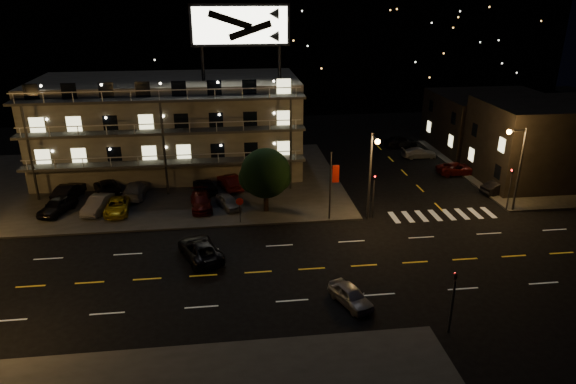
{
  "coord_description": "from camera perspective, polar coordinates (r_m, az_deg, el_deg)",
  "views": [
    {
      "loc": [
        -3.84,
        -32.96,
        19.4
      ],
      "look_at": [
        1.2,
        8.0,
        3.06
      ],
      "focal_mm": 32.0,
      "sensor_mm": 36.0,
      "label": 1
    }
  ],
  "objects": [
    {
      "name": "lot_car_2",
      "position": [
        49.86,
        -18.44,
        -1.52
      ],
      "size": [
        2.3,
        4.57,
        1.24
      ],
      "primitive_type": "imported",
      "rotation": [
        0.0,
        0.0,
        0.06
      ],
      "color": "gold",
      "rests_on": "curb_nw"
    },
    {
      "name": "side_car_2",
      "position": [
        65.5,
        14.36,
        4.25
      ],
      "size": [
        4.26,
        1.75,
        1.24
      ],
      "primitive_type": "imported",
      "rotation": [
        0.0,
        0.0,
        1.58
      ],
      "color": "#99999E",
      "rests_on": "ground"
    },
    {
      "name": "signal_nw",
      "position": [
        46.55,
        9.5,
        0.09
      ],
      "size": [
        0.2,
        0.27,
        4.6
      ],
      "color": "#2D2D30",
      "rests_on": "ground"
    },
    {
      "name": "side_car_3",
      "position": [
        69.52,
        12.43,
        5.52
      ],
      "size": [
        4.54,
        2.25,
        1.49
      ],
      "primitive_type": "imported",
      "rotation": [
        0.0,
        0.0,
        1.69
      ],
      "color": "black",
      "rests_on": "ground"
    },
    {
      "name": "curb_nw",
      "position": [
        57.29,
        -16.79,
        0.93
      ],
      "size": [
        44.0,
        24.0,
        0.15
      ],
      "primitive_type": "cube",
      "color": "#353633",
      "rests_on": "ground"
    },
    {
      "name": "tree",
      "position": [
        46.68,
        -2.56,
        1.94
      ],
      "size": [
        4.77,
        4.59,
        6.0
      ],
      "color": "black",
      "rests_on": "curb_nw"
    },
    {
      "name": "banner_north",
      "position": [
        45.23,
        4.83,
        0.84
      ],
      "size": [
        0.83,
        0.16,
        6.4
      ],
      "color": "#2D2D30",
      "rests_on": "ground"
    },
    {
      "name": "motel",
      "position": [
        58.88,
        -12.85,
        7.25
      ],
      "size": [
        28.0,
        13.8,
        18.1
      ],
      "color": "#9C9A88",
      "rests_on": "ground"
    },
    {
      "name": "streetlight_ne",
      "position": [
        50.85,
        24.12,
        3.17
      ],
      "size": [
        1.92,
        0.44,
        8.0
      ],
      "color": "#2D2D30",
      "rests_on": "ground"
    },
    {
      "name": "signal_ne",
      "position": [
        51.67,
        23.48,
        0.73
      ],
      "size": [
        0.27,
        0.2,
        4.6
      ],
      "color": "#2D2D30",
      "rests_on": "ground"
    },
    {
      "name": "lot_car_5",
      "position": [
        54.84,
        -23.15,
        0.07
      ],
      "size": [
        2.53,
        4.81,
        1.51
      ],
      "primitive_type": "imported",
      "rotation": [
        0.0,
        0.0,
        2.93
      ],
      "color": "black",
      "rests_on": "curb_nw"
    },
    {
      "name": "road_car_west",
      "position": [
        40.38,
        -9.73,
        -6.27
      ],
      "size": [
        4.12,
        5.83,
        1.48
      ],
      "primitive_type": "imported",
      "rotation": [
        0.0,
        0.0,
        3.49
      ],
      "color": "black",
      "rests_on": "ground"
    },
    {
      "name": "side_bldg_back",
      "position": [
        71.51,
        21.62,
        7.24
      ],
      "size": [
        14.06,
        12.0,
        7.0
      ],
      "color": "black",
      "rests_on": "ground"
    },
    {
      "name": "ground",
      "position": [
        38.44,
        -0.32,
        -8.71
      ],
      "size": [
        140.0,
        140.0,
        0.0
      ],
      "primitive_type": "plane",
      "color": "black",
      "rests_on": "ground"
    },
    {
      "name": "hill_backdrop",
      "position": [
        102.07,
        -8.54,
        16.97
      ],
      "size": [
        120.0,
        25.0,
        24.0
      ],
      "color": "black",
      "rests_on": "ground"
    },
    {
      "name": "lot_car_8",
      "position": [
        52.81,
        -9.21,
        0.73
      ],
      "size": [
        2.96,
        4.37,
        1.38
      ],
      "primitive_type": "imported",
      "rotation": [
        0.0,
        0.0,
        3.5
      ],
      "color": "black",
      "rests_on": "curb_nw"
    },
    {
      "name": "lot_car_4",
      "position": [
        48.69,
        -6.66,
        -1.07
      ],
      "size": [
        2.74,
        3.85,
        1.22
      ],
      "primitive_type": "imported",
      "rotation": [
        0.0,
        0.0,
        0.41
      ],
      "color": "#99999E",
      "rests_on": "curb_nw"
    },
    {
      "name": "lot_car_9",
      "position": [
        53.36,
        -6.62,
        1.18
      ],
      "size": [
        3.22,
        4.91,
        1.53
      ],
      "primitive_type": "imported",
      "rotation": [
        0.0,
        0.0,
        3.52
      ],
      "color": "#55100C",
      "rests_on": "curb_nw"
    },
    {
      "name": "side_car_1",
      "position": [
        60.74,
        18.36,
        2.49
      ],
      "size": [
        4.79,
        2.32,
        1.31
      ],
      "primitive_type": "imported",
      "rotation": [
        0.0,
        0.0,
        1.6
      ],
      "color": "#55100C",
      "rests_on": "ground"
    },
    {
      "name": "lot_car_7",
      "position": [
        53.17,
        -16.59,
        0.28
      ],
      "size": [
        2.36,
        5.18,
        1.47
      ],
      "primitive_type": "imported",
      "rotation": [
        0.0,
        0.0,
        3.08
      ],
      "color": "#99999E",
      "rests_on": "curb_nw"
    },
    {
      "name": "road_car_east",
      "position": [
        34.69,
        6.99,
        -11.33
      ],
      "size": [
        2.78,
        4.02,
        1.27
      ],
      "primitive_type": "imported",
      "rotation": [
        0.0,
        0.0,
        0.38
      ],
      "color": "#99999E",
      "rests_on": "ground"
    },
    {
      "name": "signal_sw",
      "position": [
        32.36,
        17.89,
        -10.93
      ],
      "size": [
        0.2,
        0.27,
        4.6
      ],
      "color": "#2D2D30",
      "rests_on": "ground"
    },
    {
      "name": "side_car_0",
      "position": [
        56.32,
        22.51,
        0.45
      ],
      "size": [
        4.24,
        2.32,
        1.32
      ],
      "primitive_type": "imported",
      "rotation": [
        0.0,
        0.0,
        1.81
      ],
      "color": "black",
      "rests_on": "ground"
    },
    {
      "name": "lot_car_6",
      "position": [
        55.13,
        -19.53,
        0.62
      ],
      "size": [
        3.89,
        5.39,
        1.36
      ],
      "primitive_type": "imported",
      "rotation": [
        0.0,
        0.0,
        3.51
      ],
      "color": "black",
      "rests_on": "curb_nw"
    },
    {
      "name": "side_bldg_front",
      "position": [
        61.41,
        26.82,
        4.97
      ],
      "size": [
        14.06,
        10.0,
        8.5
      ],
      "color": "black",
      "rests_on": "ground"
    },
    {
      "name": "curb_ne",
      "position": [
        65.76,
        24.39,
        2.53
      ],
      "size": [
        16.0,
        24.0,
        0.15
      ],
      "primitive_type": "cube",
      "color": "#353633",
      "rests_on": "ground"
    },
    {
      "name": "stop_sign",
      "position": [
        45.15,
        -5.38,
        -1.57
      ],
      "size": [
        0.91,
        0.11,
        2.61
      ],
      "color": "#2D2D30",
      "rests_on": "ground"
    },
    {
      "name": "streetlight_nc",
      "position": [
        45.1,
        9.27,
        2.63
      ],
      "size": [
        0.44,
        1.92,
        8.0
      ],
      "color": "#2D2D30",
      "rests_on": "ground"
    },
    {
      "name": "lot_car_1",
      "position": [
        50.71,
        -20.39,
        -1.27
      ],
      "size": [
        2.48,
        4.57,
        1.43
      ],
      "primitive_type": "imported",
      "rotation": [
        0.0,
        0.0,
        -0.23
      ],
      "color": "#99999E",
      "rests_on": "curb_nw"
    },
    {
      "name": "lot_car_3",
      "position": [
        48.96,
        -9.63,
        -1.02
      ],
      "size": [
        2.3,
        4.81,
        1.35
      ],
      "primitive_type": "imported",
      "rotation": [
        0.0,
        0.0,
        0.09
      ],
      "color": "#55100C",
      "rests_on": "curb_nw"
    },
    {
      "name": "lot_car_0",
      "position": [
        51.73,
        -24.25,
        -1.37
      ],
      "size": [
        3.22,
        4.72,
        1.49
      ],
      "primitive_type": "imported",
      "rotation": [
        0.0,
        0.0,
        -0.37
      ],
      "color": "black",
      "rests_on": "curb_nw"
    }
  ]
}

